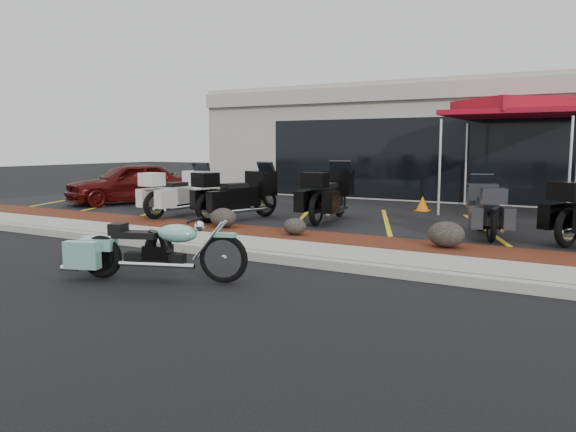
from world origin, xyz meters
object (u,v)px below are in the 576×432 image
Objects in this scene: hero_cruiser at (223,251)px; touring_white at (201,188)px; parked_car at (128,183)px; traffic_cone at (423,203)px; popup_canopy at (514,110)px.

hero_cruiser is 7.34m from touring_white.
parked_car is at bearing 80.28° from touring_white.
touring_white reaches higher than traffic_cone.
touring_white is at bearing 112.06° from hero_cruiser.
parked_car is 1.01× the size of popup_canopy.
hero_cruiser reaches higher than traffic_cone.
touring_white is 6.02m from traffic_cone.
popup_canopy reaches higher than touring_white.
traffic_cone is (5.00, 3.32, -0.46)m from touring_white.
popup_canopy is at bearing 57.61° from hero_cruiser.
hero_cruiser is 6.45× the size of traffic_cone.
parked_car is 11.27m from popup_canopy.
hero_cruiser is 0.71× the size of parked_car.
traffic_cone is (8.47, 2.54, -0.43)m from parked_car.
popup_canopy reaches higher than traffic_cone.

